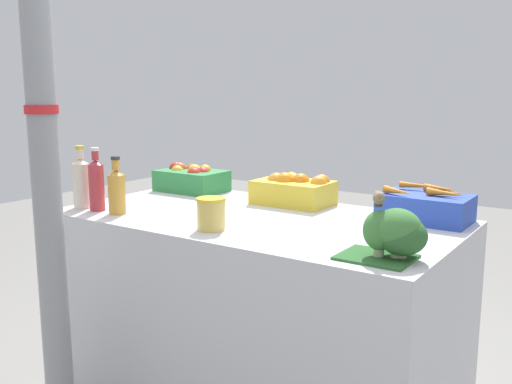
% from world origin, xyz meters
% --- Properties ---
extents(market_table, '(1.61, 0.86, 0.83)m').
position_xyz_m(market_table, '(0.00, 0.00, 0.42)').
color(market_table, silver).
rests_on(market_table, ground_plane).
extents(support_pole, '(0.11, 0.11, 2.32)m').
position_xyz_m(support_pole, '(-0.41, -0.68, 1.16)').
color(support_pole, gray).
rests_on(support_pole, ground_plane).
extents(apple_crate, '(0.34, 0.22, 0.14)m').
position_xyz_m(apple_crate, '(-0.60, 0.30, 0.90)').
color(apple_crate, '#2D8442').
rests_on(apple_crate, market_table).
extents(orange_crate, '(0.34, 0.22, 0.15)m').
position_xyz_m(orange_crate, '(0.00, 0.30, 0.90)').
color(orange_crate, gold).
rests_on(orange_crate, market_table).
extents(carrot_crate, '(0.34, 0.23, 0.14)m').
position_xyz_m(carrot_crate, '(0.60, 0.30, 0.89)').
color(carrot_crate, '#2847B7').
rests_on(carrot_crate, market_table).
extents(broccoli_pile, '(0.25, 0.19, 0.16)m').
position_xyz_m(broccoli_pile, '(0.69, -0.27, 0.92)').
color(broccoli_pile, '#2D602D').
rests_on(broccoli_pile, market_table).
extents(juice_bottle_cloudy, '(0.07, 0.07, 0.27)m').
position_xyz_m(juice_bottle_cloudy, '(-0.72, -0.29, 0.95)').
color(juice_bottle_cloudy, beige).
rests_on(juice_bottle_cloudy, market_table).
extents(juice_bottle_ruby, '(0.07, 0.07, 0.27)m').
position_xyz_m(juice_bottle_ruby, '(-0.62, -0.29, 0.95)').
color(juice_bottle_ruby, '#B2333D').
rests_on(juice_bottle_ruby, market_table).
extents(juice_bottle_amber, '(0.07, 0.07, 0.24)m').
position_xyz_m(juice_bottle_amber, '(-0.50, -0.29, 0.93)').
color(juice_bottle_amber, gold).
rests_on(juice_bottle_amber, market_table).
extents(pickle_jar, '(0.11, 0.11, 0.12)m').
position_xyz_m(pickle_jar, '(-0.01, -0.28, 0.89)').
color(pickle_jar, '#DBBC56').
rests_on(pickle_jar, market_table).
extents(sparrow_bird, '(0.07, 0.13, 0.05)m').
position_xyz_m(sparrow_bird, '(0.63, -0.27, 1.02)').
color(sparrow_bird, '#4C3D2D').
rests_on(sparrow_bird, broccoli_pile).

